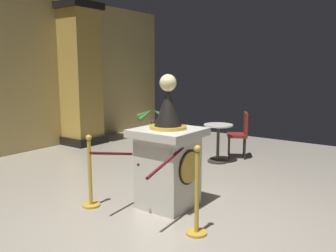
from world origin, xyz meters
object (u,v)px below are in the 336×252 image
Objects in this scene: pedestal_clock at (168,158)px; cafe_table at (218,138)px; stanchion_far at (197,204)px; cafe_chair_red at (241,131)px; potted_palm_right at (153,146)px; stanchion_near at (90,182)px.

pedestal_clock reaches higher than cafe_table.
cafe_chair_red is at bearing 17.16° from stanchion_far.
potted_palm_right is 1.32m from cafe_table.
pedestal_clock is 0.95m from stanchion_far.
potted_palm_right is at bearing 18.92° from stanchion_near.
cafe_chair_red is at bearing -20.22° from cafe_table.
stanchion_near reaches higher than cafe_chair_red.
stanchion_near is (-0.63, 0.85, -0.33)m from pedestal_clock.
stanchion_far is at bearing -156.03° from cafe_table.
pedestal_clock is 2.51m from cafe_table.
cafe_table is at bearing 159.78° from cafe_chair_red.
pedestal_clock is at bearing 57.16° from stanchion_far.
stanchion_far is (0.15, -1.59, 0.02)m from stanchion_near.
pedestal_clock is 1.11m from stanchion_near.
cafe_table is at bearing -58.52° from potted_palm_right.
potted_palm_right is (1.76, 1.67, -0.38)m from pedestal_clock.
cafe_table is 0.63m from cafe_chair_red.
pedestal_clock is 2.45m from potted_palm_right.
cafe_table is at bearing 23.97° from stanchion_far.
stanchion_near is at bearing 174.56° from cafe_table.
stanchion_far is 0.94× the size of potted_palm_right.
cafe_table is (2.44, 0.55, -0.19)m from pedestal_clock.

